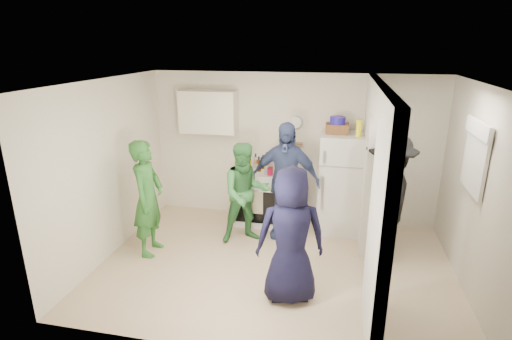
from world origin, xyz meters
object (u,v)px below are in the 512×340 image
(person_nook, at_px, (387,198))
(fridge, at_px, (340,183))
(wicker_basket, at_px, (337,128))
(person_navy, at_px, (291,236))
(stove, at_px, (259,196))
(person_denim, at_px, (285,181))
(person_green_left, at_px, (148,198))
(blue_bowl, at_px, (338,120))
(yellow_cup_stack_top, at_px, (359,128))
(person_green_center, at_px, (246,193))

(person_nook, bearing_deg, fridge, -137.43)
(wicker_basket, bearing_deg, person_navy, -102.10)
(stove, distance_m, person_denim, 0.79)
(stove, distance_m, wicker_basket, 1.73)
(wicker_basket, bearing_deg, person_green_left, -152.12)
(person_green_left, bearing_deg, blue_bowl, -64.98)
(wicker_basket, bearing_deg, blue_bowl, 0.00)
(person_denim, distance_m, person_nook, 1.53)
(yellow_cup_stack_top, xyz_separation_m, person_denim, (-1.06, -0.29, -0.81))
(person_green_center, xyz_separation_m, person_denim, (0.55, 0.28, 0.14))
(person_green_center, bearing_deg, blue_bowl, 3.21)
(wicker_basket, distance_m, blue_bowl, 0.13)
(fridge, height_order, person_nook, person_nook)
(stove, height_order, wicker_basket, wicker_basket)
(stove, bearing_deg, wicker_basket, 0.93)
(stove, height_order, person_nook, person_nook)
(wicker_basket, xyz_separation_m, person_green_center, (-1.29, -0.72, -0.90))
(wicker_basket, bearing_deg, yellow_cup_stack_top, -25.11)
(fridge, relative_size, person_green_center, 1.03)
(fridge, bearing_deg, person_nook, -50.53)
(wicker_basket, relative_size, yellow_cup_stack_top, 1.40)
(person_navy, bearing_deg, person_nook, -147.78)
(wicker_basket, xyz_separation_m, person_denim, (-0.74, -0.44, -0.76))
(fridge, relative_size, wicker_basket, 4.60)
(blue_bowl, distance_m, person_navy, 2.32)
(person_navy, bearing_deg, person_green_left, -31.96)
(person_green_left, relative_size, person_navy, 1.02)
(blue_bowl, distance_m, yellow_cup_stack_top, 0.36)
(person_denim, bearing_deg, person_navy, -74.81)
(stove, xyz_separation_m, person_nook, (1.97, -0.81, 0.45))
(blue_bowl, height_order, person_green_center, blue_bowl)
(blue_bowl, bearing_deg, yellow_cup_stack_top, -25.11)
(wicker_basket, bearing_deg, person_nook, -48.20)
(stove, xyz_separation_m, fridge, (1.33, -0.03, 0.34))
(yellow_cup_stack_top, xyz_separation_m, person_green_left, (-2.89, -1.21, -0.89))
(person_green_left, distance_m, person_nook, 3.36)
(fridge, distance_m, wicker_basket, 0.89)
(stove, relative_size, person_denim, 0.50)
(fridge, xyz_separation_m, person_navy, (-0.54, -2.01, 0.02))
(blue_bowl, distance_m, person_green_left, 3.07)
(blue_bowl, xyz_separation_m, person_navy, (-0.44, -2.06, -0.99))
(blue_bowl, bearing_deg, person_nook, -48.20)
(yellow_cup_stack_top, bearing_deg, person_green_left, -157.29)
(person_denim, bearing_deg, person_green_left, -148.57)
(person_navy, relative_size, person_nook, 0.91)
(stove, xyz_separation_m, person_navy, (0.79, -2.04, 0.37))
(wicker_basket, distance_m, person_green_center, 1.73)
(blue_bowl, xyz_separation_m, person_denim, (-0.74, -0.44, -0.89))
(person_navy, bearing_deg, person_green_center, -71.42)
(person_denim, bearing_deg, person_nook, -9.97)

